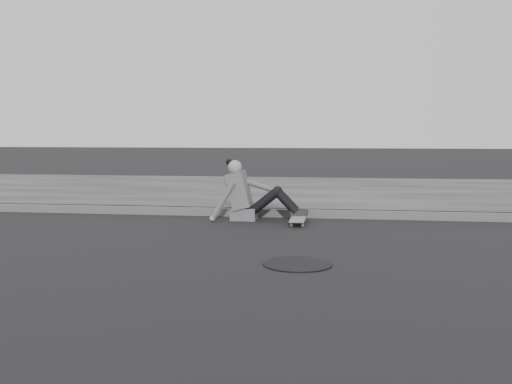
% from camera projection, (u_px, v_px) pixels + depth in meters
% --- Properties ---
extents(ground, '(80.00, 80.00, 0.00)m').
position_uv_depth(ground, '(185.00, 251.00, 6.07)').
color(ground, black).
rests_on(ground, ground).
extents(curb, '(24.00, 0.16, 0.12)m').
position_uv_depth(curb, '(230.00, 212.00, 8.60)').
color(curb, '#4F4F4F').
rests_on(curb, ground).
extents(sidewalk, '(24.00, 6.00, 0.12)m').
position_uv_depth(sidewalk, '(257.00, 191.00, 11.58)').
color(sidewalk, '#3B3B3B').
rests_on(sidewalk, ground).
extents(manhole, '(0.66, 0.66, 0.01)m').
position_uv_depth(manhole, '(297.00, 264.00, 5.44)').
color(manhole, black).
rests_on(manhole, ground).
extents(skateboard, '(0.20, 0.78, 0.09)m').
position_uv_depth(skateboard, '(298.00, 218.00, 7.87)').
color(skateboard, '#9A9A95').
rests_on(skateboard, ground).
extents(seated_woman, '(1.38, 0.46, 0.88)m').
position_uv_depth(seated_woman, '(248.00, 195.00, 8.18)').
color(seated_woman, '#545457').
rests_on(seated_woman, ground).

